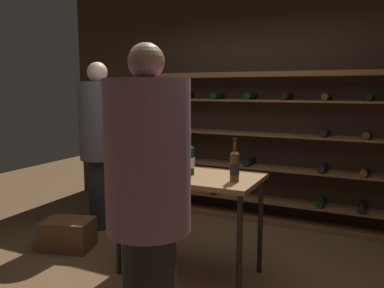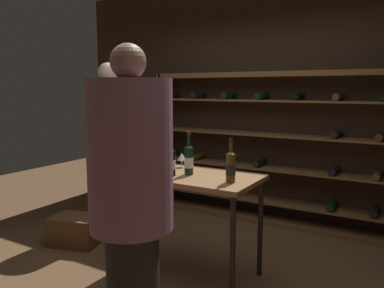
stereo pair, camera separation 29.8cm
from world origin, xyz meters
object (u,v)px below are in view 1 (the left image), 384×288
object	(u,v)px
person_guest_plum_blouse	(148,193)
person_bystander_dark_jacket	(100,138)
tasting_table	(189,185)
wine_bottle_green_slim	(173,162)
wine_rack	(268,148)
wine_crate	(68,234)
wine_glass_stemmed_center	(180,157)
wine_bottle_amber_reserve	(235,166)
wine_bottle_red_label	(190,159)

from	to	relation	value
person_guest_plum_blouse	person_bystander_dark_jacket	bearing A→B (deg)	-165.87
tasting_table	wine_bottle_green_slim	bearing A→B (deg)	-123.73
wine_rack	wine_crate	bearing A→B (deg)	-133.11
wine_bottle_green_slim	wine_glass_stemmed_center	bearing A→B (deg)	108.27
wine_bottle_green_slim	wine_bottle_amber_reserve	world-z (taller)	wine_bottle_amber_reserve
person_guest_plum_blouse	wine_bottle_red_label	bearing A→B (deg)	161.79
wine_bottle_green_slim	wine_bottle_amber_reserve	distance (m)	0.53
wine_bottle_red_label	wine_rack	bearing A→B (deg)	81.86
wine_bottle_red_label	wine_glass_stemmed_center	distance (m)	0.32
tasting_table	wine_bottle_green_slim	distance (m)	0.27
wine_bottle_red_label	wine_crate	bearing A→B (deg)	-178.14
wine_crate	tasting_table	bearing A→B (deg)	2.58
wine_rack	wine_bottle_red_label	world-z (taller)	wine_rack
wine_rack	person_guest_plum_blouse	bearing A→B (deg)	-89.77
wine_bottle_green_slim	wine_bottle_amber_reserve	bearing A→B (deg)	4.71
person_bystander_dark_jacket	wine_crate	bearing A→B (deg)	8.27
tasting_table	wine_bottle_red_label	xyz separation A→B (m)	(0.01, -0.02, 0.23)
tasting_table	wine_bottle_green_slim	world-z (taller)	wine_bottle_green_slim
tasting_table	person_guest_plum_blouse	xyz separation A→B (m)	(0.26, -1.07, 0.23)
wine_glass_stemmed_center	wine_bottle_amber_reserve	bearing A→B (deg)	-25.33
person_bystander_dark_jacket	wine_bottle_amber_reserve	size ratio (longest dim) A/B	5.59
wine_bottle_red_label	wine_bottle_green_slim	bearing A→B (deg)	-131.59
wine_rack	person_bystander_dark_jacket	size ratio (longest dim) A/B	1.72
wine_bottle_red_label	wine_glass_stemmed_center	world-z (taller)	wine_bottle_red_label
tasting_table	wine_crate	world-z (taller)	tasting_table
wine_rack	wine_bottle_red_label	distance (m)	1.68
wine_bottle_green_slim	wine_bottle_red_label	xyz separation A→B (m)	(0.10, 0.11, 0.01)
person_bystander_dark_jacket	wine_crate	size ratio (longest dim) A/B	3.98
wine_bottle_green_slim	wine_bottle_amber_reserve	size ratio (longest dim) A/B	0.97
wine_rack	wine_crate	distance (m)	2.45
person_guest_plum_blouse	wine_glass_stemmed_center	xyz separation A→B (m)	(-0.46, 1.29, -0.04)
person_bystander_dark_jacket	wine_bottle_red_label	distance (m)	1.57
person_bystander_dark_jacket	wine_bottle_amber_reserve	bearing A→B (deg)	70.18
person_guest_plum_blouse	wine_glass_stemmed_center	size ratio (longest dim) A/B	13.85
wine_rack	wine_crate	size ratio (longest dim) A/B	6.86
wine_rack	wine_bottle_amber_reserve	distance (m)	1.74
wine_rack	wine_bottle_amber_reserve	size ratio (longest dim) A/B	9.63
person_bystander_dark_jacket	wine_bottle_amber_reserve	distance (m)	1.99
person_guest_plum_blouse	wine_bottle_amber_reserve	world-z (taller)	person_guest_plum_blouse
wine_bottle_green_slim	wine_rack	bearing A→B (deg)	79.17
wine_crate	wine_bottle_amber_reserve	bearing A→B (deg)	-0.89
wine_bottle_red_label	wine_bottle_amber_reserve	size ratio (longest dim) A/B	1.07
wine_bottle_green_slim	wine_glass_stemmed_center	xyz separation A→B (m)	(-0.11, 0.35, -0.03)
tasting_table	wine_crate	size ratio (longest dim) A/B	2.51
person_bystander_dark_jacket	wine_bottle_green_slim	world-z (taller)	person_bystander_dark_jacket
tasting_table	wine_bottle_red_label	bearing A→B (deg)	-49.09
wine_crate	wine_glass_stemmed_center	world-z (taller)	wine_glass_stemmed_center
person_guest_plum_blouse	wine_bottle_red_label	world-z (taller)	person_guest_plum_blouse
person_guest_plum_blouse	wine_bottle_amber_reserve	xyz separation A→B (m)	(0.18, 0.98, -0.01)
person_bystander_dark_jacket	wine_bottle_amber_reserve	world-z (taller)	person_bystander_dark_jacket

